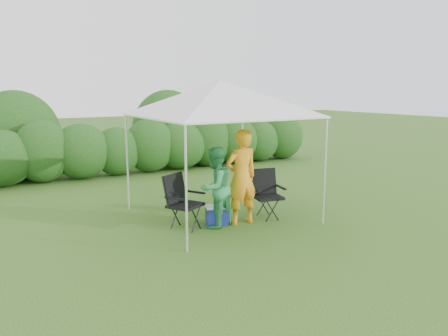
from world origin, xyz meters
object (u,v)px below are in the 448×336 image
woman (215,187)px  cooler (217,215)px  canopy (220,99)px  chair_left (181,198)px  man (241,177)px  chair_right (266,190)px

woman → cooler: 0.62m
canopy → woman: bearing=-127.9°
chair_left → man: man is taller
canopy → chair_left: canopy is taller
chair_right → chair_left: size_ratio=0.96×
man → woman: (-0.56, 0.07, -0.16)m
cooler → woman: bearing=-111.6°
chair_left → chair_right: bearing=-35.4°
canopy → woman: size_ratio=1.97×
man → cooler: (-0.46, 0.18, -0.76)m
man → cooler: size_ratio=3.56×
woman → cooler: bearing=-154.3°
man → woman: 0.58m
chair_left → cooler: bearing=-41.6°
man → canopy: bearing=-79.7°
man → cooler: bearing=-20.9°
woman → chair_left: bearing=-47.1°
chair_right → man: 0.80m
chair_right → cooler: (-1.15, 0.05, -0.38)m
woman → cooler: size_ratio=2.97×
chair_left → man: (1.16, -0.34, 0.35)m
canopy → chair_right: canopy is taller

